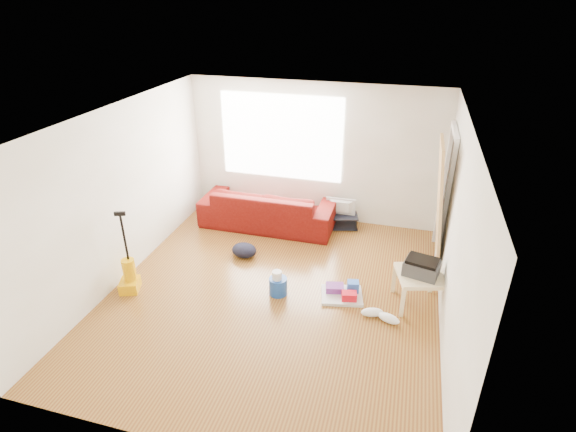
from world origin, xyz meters
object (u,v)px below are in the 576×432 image
(bucket, at_px, (278,293))
(sofa, at_px, (268,225))
(vacuum, at_px, (129,276))
(backpack, at_px, (244,256))
(tv_stand, at_px, (339,221))
(cleaning_tray, at_px, (343,293))
(side_table, at_px, (420,279))

(bucket, bearing_deg, sofa, 111.58)
(vacuum, bearing_deg, backpack, 25.71)
(tv_stand, xyz_separation_m, backpack, (-1.30, -1.40, -0.13))
(cleaning_tray, distance_m, vacuum, 3.03)
(bucket, relative_size, vacuum, 0.21)
(cleaning_tray, bearing_deg, backpack, 159.85)
(side_table, height_order, cleaning_tray, side_table)
(backpack, bearing_deg, tv_stand, 51.62)
(sofa, height_order, vacuum, vacuum)
(side_table, xyz_separation_m, bucket, (-1.89, -0.29, -0.40))
(side_table, bearing_deg, tv_stand, 126.10)
(sofa, bearing_deg, cleaning_tray, 133.44)
(sofa, height_order, side_table, side_table)
(tv_stand, distance_m, bucket, 2.26)
(sofa, distance_m, vacuum, 2.73)
(cleaning_tray, height_order, vacuum, vacuum)
(vacuum, bearing_deg, side_table, -8.66)
(sofa, bearing_deg, tv_stand, -167.91)
(cleaning_tray, height_order, backpack, cleaning_tray)
(tv_stand, distance_m, side_table, 2.38)
(bucket, distance_m, vacuum, 2.13)
(tv_stand, xyz_separation_m, cleaning_tray, (0.40, -2.02, -0.07))
(tv_stand, height_order, side_table, side_table)
(cleaning_tray, bearing_deg, sofa, 133.44)
(cleaning_tray, xyz_separation_m, backpack, (-1.70, 0.63, -0.06))
(bucket, relative_size, backpack, 0.63)
(tv_stand, relative_size, vacuum, 0.58)
(sofa, xyz_separation_m, tv_stand, (1.26, 0.27, 0.13))
(bucket, bearing_deg, vacuum, -167.46)
(bucket, bearing_deg, backpack, 135.13)
(sofa, relative_size, cleaning_tray, 3.68)
(cleaning_tray, relative_size, vacuum, 0.53)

